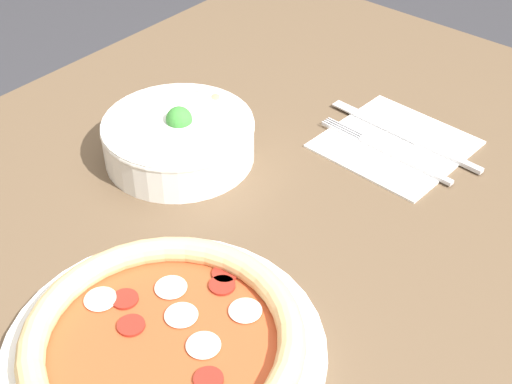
% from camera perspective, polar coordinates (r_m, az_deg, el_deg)
% --- Properties ---
extents(dining_table, '(1.16, 0.86, 0.77)m').
position_cam_1_polar(dining_table, '(0.88, -1.27, -7.90)').
color(dining_table, brown).
rests_on(dining_table, ground_plane).
extents(pizza, '(0.30, 0.30, 0.04)m').
position_cam_1_polar(pizza, '(0.66, -7.39, -11.95)').
color(pizza, white).
rests_on(pizza, dining_table).
extents(bowl, '(0.19, 0.19, 0.07)m').
position_cam_1_polar(bowl, '(0.88, -6.19, 4.46)').
color(bowl, white).
rests_on(bowl, dining_table).
extents(napkin, '(0.17, 0.17, 0.00)m').
position_cam_1_polar(napkin, '(0.93, 11.07, 3.77)').
color(napkin, white).
rests_on(napkin, dining_table).
extents(fork, '(0.02, 0.19, 0.00)m').
position_cam_1_polar(fork, '(0.91, 10.38, 3.24)').
color(fork, silver).
rests_on(fork, napkin).
extents(knife, '(0.03, 0.23, 0.01)m').
position_cam_1_polar(knife, '(0.94, 12.25, 4.24)').
color(knife, silver).
rests_on(knife, napkin).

